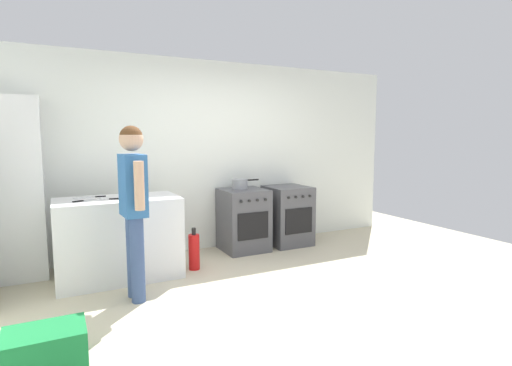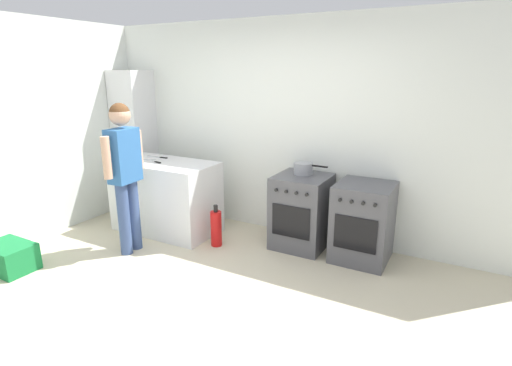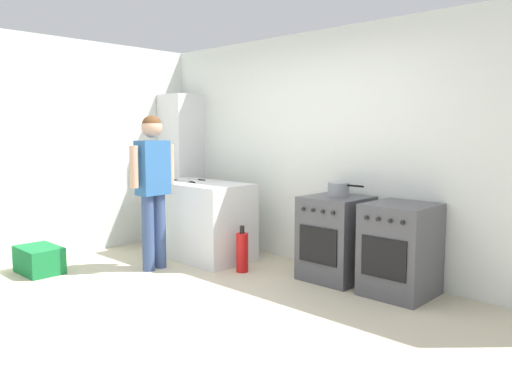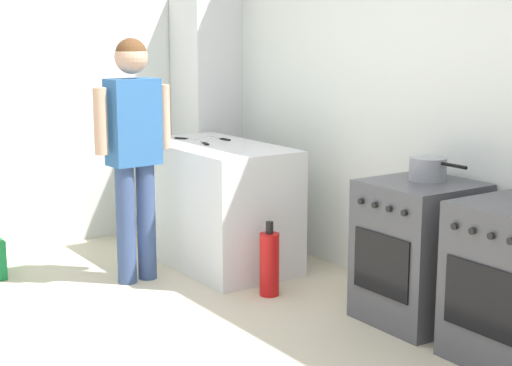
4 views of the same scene
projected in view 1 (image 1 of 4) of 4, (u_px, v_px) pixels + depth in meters
name	position (u px, v px, depth m)	size (l,w,h in m)	color
ground_plane	(278.00, 294.00, 4.01)	(8.00, 8.00, 0.00)	beige
back_wall	(209.00, 156.00, 5.59)	(6.00, 0.10, 2.60)	silver
counter_unit	(119.00, 238.00, 4.42)	(1.30, 0.70, 0.90)	silver
oven_left	(244.00, 220.00, 5.51)	(0.59, 0.62, 0.85)	#4C4C51
oven_right	(288.00, 215.00, 5.83)	(0.58, 0.62, 0.85)	#4C4C51
pot	(240.00, 184.00, 5.51)	(0.40, 0.22, 0.14)	gray
knife_chef	(86.00, 200.00, 4.19)	(0.29, 0.16, 0.01)	silver
knife_carving	(91.00, 197.00, 4.40)	(0.33, 0.04, 0.01)	silver
knife_paring	(112.00, 199.00, 4.28)	(0.21, 0.08, 0.01)	silver
person	(133.00, 197.00, 3.77)	(0.22, 0.57, 1.67)	#384C7A
fire_extinguisher	(194.00, 251.00, 4.73)	(0.13, 0.13, 0.50)	red
recycling_crate_lower	(45.00, 350.00, 2.69)	(0.52, 0.36, 0.28)	#197238
larder_cabinet	(19.00, 189.00, 4.35)	(0.48, 0.44, 2.00)	silver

